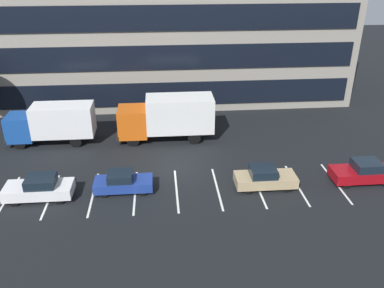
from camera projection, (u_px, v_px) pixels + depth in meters
ground_plane at (175, 169)px, 29.99m from camera, size 120.00×120.00×0.00m
office_building at (165, 11)px, 42.16m from camera, size 37.48×12.80×18.00m
lot_markings at (177, 190)px, 27.37m from camera, size 22.54×5.40×0.01m
box_truck_blue at (52, 122)px, 33.31m from camera, size 7.18×2.38×3.33m
box_truck_orange at (168, 116)px, 33.86m from camera, size 8.13×2.69×3.77m
sedan_maroon at (363, 172)px, 28.13m from camera, size 4.36×1.82×1.56m
sedan_tan at (265, 178)px, 27.46m from camera, size 4.17×1.74×1.49m
sedan_navy at (123, 182)px, 27.04m from camera, size 3.91×1.64×1.40m
sedan_white at (39, 188)px, 26.22m from camera, size 4.38×1.83×1.57m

